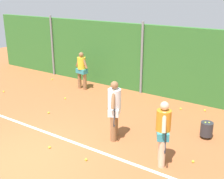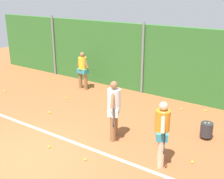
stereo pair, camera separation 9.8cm
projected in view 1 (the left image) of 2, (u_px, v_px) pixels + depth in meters
ground_plane at (74, 132)px, 8.99m from camera, size 27.12×27.12×0.00m
hedge_fence_backdrop at (144, 59)px, 12.04m from camera, size 17.63×0.25×2.86m
fence_post_left at (52, 46)px, 14.55m from camera, size 0.10×0.10×2.99m
fence_post_center at (142, 58)px, 11.88m from camera, size 0.10×0.10×2.99m
court_baseline_paint at (63, 138)px, 8.57m from camera, size 12.88×0.10×0.01m
player_foreground_near at (163, 130)px, 7.05m from camera, size 0.49×0.69×1.68m
player_midcourt at (114, 107)px, 8.28m from camera, size 0.49×0.73×1.77m
player_backcourt_far at (82, 69)px, 12.55m from camera, size 0.69×0.35×1.65m
ball_hopper at (207, 129)px, 8.52m from camera, size 0.36×0.36×0.51m
tennis_ball_2 at (65, 98)px, 11.63m from camera, size 0.07×0.07×0.07m
tennis_ball_3 at (193, 161)px, 7.37m from camera, size 0.07×0.07×0.07m
tennis_ball_4 at (86, 160)px, 7.45m from camera, size 0.07×0.07×0.07m
tennis_ball_5 at (4, 92)px, 12.41m from camera, size 0.07×0.07×0.07m
tennis_ball_6 at (50, 147)px, 8.03m from camera, size 0.07×0.07×0.07m
tennis_ball_7 at (49, 113)px, 10.28m from camera, size 0.07×0.07×0.07m
tennis_ball_9 at (205, 110)px, 10.48m from camera, size 0.07×0.07×0.07m
tennis_ball_10 at (52, 79)px, 14.09m from camera, size 0.07×0.07×0.07m
tennis_ball_11 at (181, 109)px, 10.62m from camera, size 0.07×0.07×0.07m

